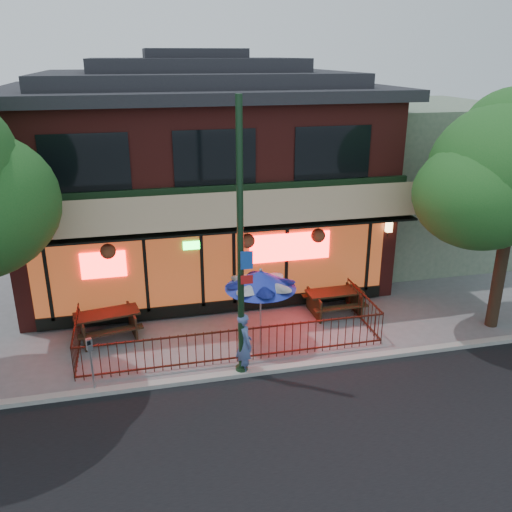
{
  "coord_description": "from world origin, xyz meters",
  "views": [
    {
      "loc": [
        -2.39,
        -12.3,
        7.79
      ],
      "look_at": [
        0.94,
        2.0,
        2.31
      ],
      "focal_mm": 38.0,
      "sensor_mm": 36.0,
      "label": 1
    }
  ],
  "objects_px": {
    "patio_umbrella": "(261,279)",
    "parking_meter_near": "(91,356)",
    "street_light": "(241,261)",
    "picnic_table_left": "(107,321)",
    "picnic_table_right": "(334,298)",
    "pedestrian": "(244,343)"
  },
  "relations": [
    {
      "from": "picnic_table_left",
      "to": "pedestrian",
      "type": "distance_m",
      "value": 4.46
    },
    {
      "from": "picnic_table_right",
      "to": "parking_meter_near",
      "type": "relative_size",
      "value": 1.21
    },
    {
      "from": "street_light",
      "to": "parking_meter_near",
      "type": "height_order",
      "value": "street_light"
    },
    {
      "from": "parking_meter_near",
      "to": "street_light",
      "type": "bearing_deg",
      "value": -0.04
    },
    {
      "from": "street_light",
      "to": "pedestrian",
      "type": "bearing_deg",
      "value": 34.6
    },
    {
      "from": "picnic_table_right",
      "to": "patio_umbrella",
      "type": "distance_m",
      "value": 3.35
    },
    {
      "from": "patio_umbrella",
      "to": "parking_meter_near",
      "type": "height_order",
      "value": "patio_umbrella"
    },
    {
      "from": "street_light",
      "to": "pedestrian",
      "type": "relative_size",
      "value": 4.14
    },
    {
      "from": "picnic_table_right",
      "to": "parking_meter_near",
      "type": "bearing_deg",
      "value": -158.98
    },
    {
      "from": "picnic_table_right",
      "to": "patio_umbrella",
      "type": "height_order",
      "value": "patio_umbrella"
    },
    {
      "from": "street_light",
      "to": "patio_umbrella",
      "type": "relative_size",
      "value": 3.07
    },
    {
      "from": "parking_meter_near",
      "to": "patio_umbrella",
      "type": "bearing_deg",
      "value": 18.41
    },
    {
      "from": "picnic_table_left",
      "to": "parking_meter_near",
      "type": "bearing_deg",
      "value": -95.6
    },
    {
      "from": "patio_umbrella",
      "to": "picnic_table_left",
      "type": "bearing_deg",
      "value": 163.27
    },
    {
      "from": "picnic_table_left",
      "to": "parking_meter_near",
      "type": "relative_size",
      "value": 1.37
    },
    {
      "from": "picnic_table_left",
      "to": "picnic_table_right",
      "type": "height_order",
      "value": "picnic_table_left"
    },
    {
      "from": "pedestrian",
      "to": "parking_meter_near",
      "type": "height_order",
      "value": "pedestrian"
    },
    {
      "from": "picnic_table_right",
      "to": "pedestrian",
      "type": "bearing_deg",
      "value": -142.01
    },
    {
      "from": "street_light",
      "to": "picnic_table_right",
      "type": "distance_m",
      "value": 5.28
    },
    {
      "from": "patio_umbrella",
      "to": "parking_meter_near",
      "type": "xyz_separation_m",
      "value": [
        -4.55,
        -1.51,
        -0.94
      ]
    },
    {
      "from": "picnic_table_left",
      "to": "patio_umbrella",
      "type": "distance_m",
      "value": 4.69
    },
    {
      "from": "picnic_table_right",
      "to": "parking_meter_near",
      "type": "distance_m",
      "value": 7.82
    }
  ]
}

